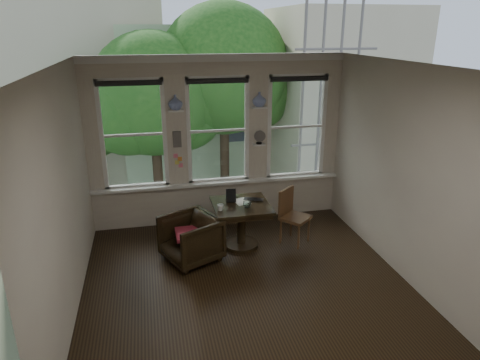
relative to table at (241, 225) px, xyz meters
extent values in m
plane|color=black|center=(-0.17, -1.09, -0.38)|extent=(4.50, 4.50, 0.00)
plane|color=silver|center=(-0.17, -1.09, 2.62)|extent=(4.50, 4.50, 0.00)
plane|color=beige|center=(-0.17, 1.16, 1.12)|extent=(4.50, 0.00, 4.50)
plane|color=beige|center=(-0.17, -3.34, 1.12)|extent=(4.50, 0.00, 4.50)
plane|color=beige|center=(-2.42, -1.09, 1.12)|extent=(0.00, 4.50, 4.50)
plane|color=beige|center=(2.08, -1.09, 1.12)|extent=(0.00, 4.50, 4.50)
cube|color=white|center=(-0.90, 1.06, 1.73)|extent=(0.26, 0.16, 0.03)
cube|color=white|center=(0.55, 1.06, 1.73)|extent=(0.26, 0.16, 0.03)
cube|color=#59544F|center=(-0.90, 1.09, 1.23)|extent=(0.14, 0.06, 0.28)
imported|color=white|center=(-0.90, 1.06, 1.86)|extent=(0.24, 0.24, 0.25)
imported|color=white|center=(0.55, 1.06, 1.86)|extent=(0.24, 0.24, 0.25)
imported|color=black|center=(-0.85, -0.27, -0.01)|extent=(1.05, 1.04, 0.72)
cube|color=maroon|center=(-0.85, -0.27, 0.08)|extent=(0.45, 0.45, 0.06)
imported|color=black|center=(0.21, 0.07, 0.39)|extent=(0.38, 0.32, 0.03)
imported|color=white|center=(-0.37, -0.17, 0.42)|extent=(0.12, 0.12, 0.10)
imported|color=white|center=(0.06, -0.15, 0.42)|extent=(0.14, 0.14, 0.10)
cube|color=black|center=(-0.14, 0.13, 0.48)|extent=(0.17, 0.10, 0.22)
cube|color=silver|center=(0.02, 0.10, 0.38)|extent=(0.28, 0.34, 0.00)
camera|label=1|loc=(-1.37, -6.15, 3.05)|focal=32.00mm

